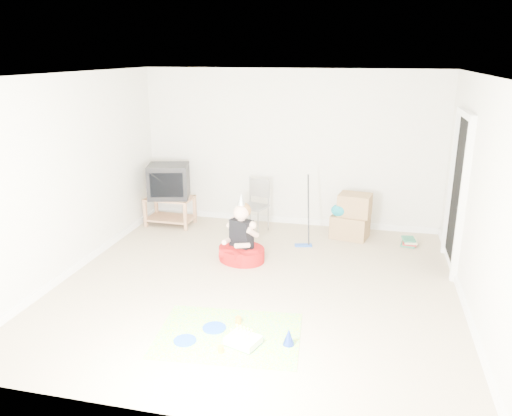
% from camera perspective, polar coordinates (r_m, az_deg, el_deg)
% --- Properties ---
extents(ground, '(5.00, 5.00, 0.00)m').
position_cam_1_polar(ground, '(6.44, 0.06, -8.76)').
color(ground, tan).
rests_on(ground, ground).
extents(doorway_recess, '(0.02, 0.90, 2.05)m').
position_cam_1_polar(doorway_recess, '(7.17, 22.08, 1.41)').
color(doorway_recess, black).
rests_on(doorway_recess, ground).
extents(tv_stand, '(0.79, 0.51, 0.49)m').
position_cam_1_polar(tv_stand, '(8.64, -9.78, -0.07)').
color(tv_stand, '#A16D49').
rests_on(tv_stand, ground).
extents(crt_tv, '(0.78, 0.70, 0.57)m').
position_cam_1_polar(crt_tv, '(8.51, -9.94, 3.05)').
color(crt_tv, black).
rests_on(crt_tv, tv_stand).
extents(folding_chair, '(0.49, 0.48, 0.87)m').
position_cam_1_polar(folding_chair, '(8.16, -0.23, 0.17)').
color(folding_chair, gray).
rests_on(folding_chair, ground).
extents(cardboard_boxes, '(0.65, 0.54, 0.71)m').
position_cam_1_polar(cardboard_boxes, '(8.06, 10.84, -1.00)').
color(cardboard_boxes, '#947047').
rests_on(cardboard_boxes, ground).
extents(floor_mop, '(0.28, 0.35, 1.06)m').
position_cam_1_polar(floor_mop, '(7.60, 5.49, -2.51)').
color(floor_mop, '#234FB3').
rests_on(floor_mop, ground).
extents(book_pile, '(0.25, 0.30, 0.12)m').
position_cam_1_polar(book_pile, '(8.04, 17.14, -3.68)').
color(book_pile, '#246E4E').
rests_on(book_pile, ground).
extents(seated_woman, '(0.91, 0.91, 0.99)m').
position_cam_1_polar(seated_woman, '(7.09, -1.66, -4.35)').
color(seated_woman, '#A90F0F').
rests_on(seated_woman, ground).
extents(party_mat, '(1.59, 1.22, 0.01)m').
position_cam_1_polar(party_mat, '(5.41, -3.14, -14.27)').
color(party_mat, '#FF3594').
rests_on(party_mat, ground).
extents(birthday_cake, '(0.38, 0.35, 0.15)m').
position_cam_1_polar(birthday_cake, '(5.23, -1.48, -14.95)').
color(birthday_cake, white).
rests_on(birthday_cake, party_mat).
extents(blue_plate_near, '(0.32, 0.32, 0.01)m').
position_cam_1_polar(blue_plate_near, '(5.52, -4.79, -13.49)').
color(blue_plate_near, '#1648B5').
rests_on(blue_plate_near, party_mat).
extents(blue_plate_far, '(0.27, 0.27, 0.01)m').
position_cam_1_polar(blue_plate_far, '(5.34, -8.12, -14.76)').
color(blue_plate_far, '#1648B5').
rests_on(blue_plate_far, party_mat).
extents(orange_cup_near, '(0.08, 0.08, 0.08)m').
position_cam_1_polar(orange_cup_near, '(5.58, -2.03, -12.70)').
color(orange_cup_near, orange).
rests_on(orange_cup_near, party_mat).
extents(orange_cup_far, '(0.08, 0.08, 0.07)m').
position_cam_1_polar(orange_cup_far, '(5.12, -4.04, -15.81)').
color(orange_cup_far, orange).
rests_on(orange_cup_far, party_mat).
extents(blue_party_hat, '(0.13, 0.13, 0.18)m').
position_cam_1_polar(blue_party_hat, '(5.21, 3.75, -14.47)').
color(blue_party_hat, '#1935B1').
rests_on(blue_party_hat, party_mat).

